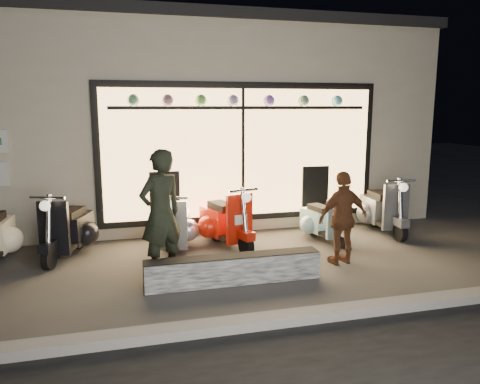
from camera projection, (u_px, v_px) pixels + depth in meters
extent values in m
plane|color=#383533|center=(225.00, 268.00, 7.14)|extent=(40.00, 40.00, 0.00)
cube|color=slate|center=(265.00, 321.00, 5.23)|extent=(40.00, 0.25, 0.12)
cube|color=beige|center=(179.00, 124.00, 11.53)|extent=(10.00, 6.00, 4.00)
cube|color=black|center=(177.00, 35.00, 11.15)|extent=(10.20, 6.20, 0.20)
cube|color=black|center=(242.00, 153.00, 8.94)|extent=(5.45, 0.06, 2.65)
cube|color=#FFBF6B|center=(243.00, 153.00, 8.91)|extent=(5.20, 0.04, 2.40)
cube|color=black|center=(243.00, 108.00, 8.71)|extent=(4.90, 0.06, 0.06)
cube|color=black|center=(234.00, 269.00, 6.48)|extent=(2.45, 0.28, 0.40)
cylinder|color=black|center=(173.00, 253.00, 7.34)|extent=(0.16, 0.34, 0.33)
cylinder|color=black|center=(178.00, 236.00, 8.29)|extent=(0.18, 0.35, 0.33)
cube|color=#B2B3B7|center=(173.00, 226.00, 7.47)|extent=(0.45, 0.16, 0.80)
cube|color=#B2B3B7|center=(177.00, 226.00, 8.16)|extent=(0.54, 0.75, 0.45)
cube|color=black|center=(176.00, 212.00, 8.02)|extent=(0.38, 0.59, 0.12)
sphere|color=#FFF2CC|center=(171.00, 205.00, 7.19)|extent=(0.17, 0.17, 0.15)
cylinder|color=black|center=(246.00, 245.00, 7.68)|extent=(0.20, 0.37, 0.35)
cylinder|color=black|center=(216.00, 231.00, 8.55)|extent=(0.22, 0.37, 0.35)
cube|color=#B61B0B|center=(239.00, 219.00, 7.79)|extent=(0.48, 0.20, 0.85)
cube|color=#B61B0B|center=(219.00, 221.00, 8.42)|extent=(0.62, 0.81, 0.47)
cube|color=black|center=(222.00, 206.00, 8.28)|extent=(0.44, 0.64, 0.12)
sphere|color=#FFF2CC|center=(246.00, 197.00, 7.52)|extent=(0.19, 0.19, 0.15)
cylinder|color=black|center=(49.00, 258.00, 7.04)|extent=(0.21, 0.37, 0.35)
cylinder|color=black|center=(78.00, 239.00, 8.05)|extent=(0.23, 0.37, 0.35)
cube|color=black|center=(54.00, 228.00, 7.18)|extent=(0.47, 0.22, 0.85)
cube|color=black|center=(74.00, 228.00, 7.91)|extent=(0.65, 0.83, 0.48)
cube|color=black|center=(71.00, 213.00, 7.76)|extent=(0.46, 0.64, 0.12)
sphere|color=#FFF2CC|center=(45.00, 206.00, 6.88)|extent=(0.20, 0.20, 0.16)
cylinder|color=black|center=(342.00, 240.00, 8.10)|extent=(0.14, 0.30, 0.29)
cylinder|color=black|center=(314.00, 228.00, 8.86)|extent=(0.16, 0.31, 0.29)
cube|color=#8CBDC7|center=(336.00, 219.00, 8.20)|extent=(0.40, 0.13, 0.71)
cube|color=#8CBDC7|center=(317.00, 220.00, 8.75)|extent=(0.47, 0.66, 0.40)
cube|color=black|center=(320.00, 208.00, 8.63)|extent=(0.33, 0.52, 0.10)
sphere|color=#FFF2CC|center=(344.00, 202.00, 7.97)|extent=(0.15, 0.15, 0.13)
cylinder|color=black|center=(400.00, 232.00, 8.49)|extent=(0.14, 0.37, 0.36)
cylinder|color=black|center=(374.00, 218.00, 9.51)|extent=(0.16, 0.37, 0.36)
cube|color=#53565B|center=(396.00, 207.00, 8.63)|extent=(0.49, 0.11, 0.86)
cube|color=#53565B|center=(377.00, 209.00, 9.37)|extent=(0.50, 0.77, 0.49)
cube|color=black|center=(380.00, 195.00, 9.22)|extent=(0.34, 0.61, 0.13)
sphere|color=#FFF2CC|center=(403.00, 187.00, 8.33)|extent=(0.17, 0.17, 0.16)
imported|color=black|center=(161.00, 213.00, 6.67)|extent=(0.80, 0.70, 1.84)
imported|color=brown|center=(343.00, 218.00, 7.22)|extent=(0.89, 0.47, 1.46)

